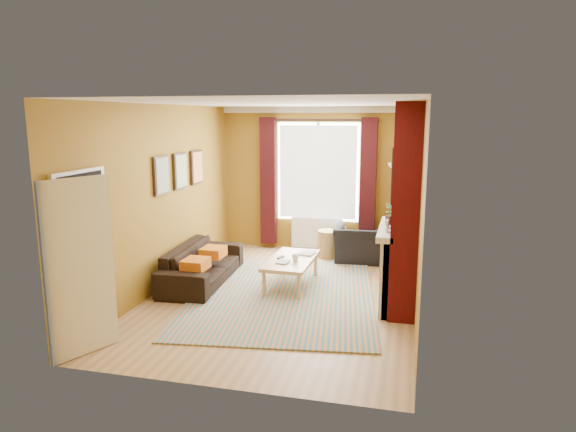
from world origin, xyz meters
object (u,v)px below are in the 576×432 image
object	(u,v)px
wicker_stool	(328,244)
coffee_table	(291,262)
floor_lamp	(394,184)
armchair	(363,243)
sofa	(202,264)

from	to	relation	value
wicker_stool	coffee_table	bearing A→B (deg)	-99.21
coffee_table	floor_lamp	world-z (taller)	floor_lamp
armchair	coffee_table	world-z (taller)	armchair
sofa	coffee_table	world-z (taller)	sofa
coffee_table	floor_lamp	size ratio (longest dim) A/B	0.74
sofa	armchair	bearing A→B (deg)	-56.13
sofa	wicker_stool	size ratio (longest dim) A/B	4.02
wicker_stool	sofa	bearing A→B (deg)	-131.63
armchair	floor_lamp	bearing A→B (deg)	-152.35
armchair	floor_lamp	world-z (taller)	floor_lamp
coffee_table	sofa	bearing A→B (deg)	-173.15
sofa	armchair	distance (m)	2.98
coffee_table	wicker_stool	bearing A→B (deg)	81.95
coffee_table	wicker_stool	distance (m)	1.82
wicker_stool	armchair	bearing A→B (deg)	-11.86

